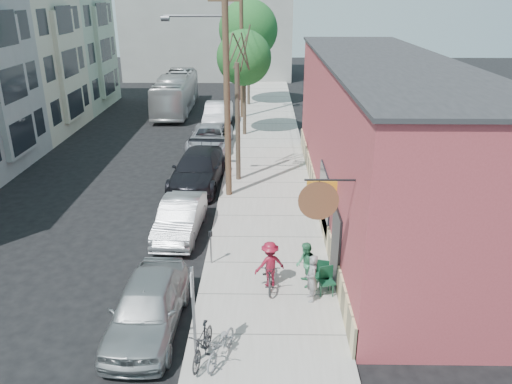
{
  "coord_description": "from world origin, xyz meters",
  "views": [
    {
      "loc": [
        4.07,
        -15.49,
        9.12
      ],
      "look_at": [
        3.78,
        3.35,
        1.5
      ],
      "focal_mm": 35.0,
      "sensor_mm": 36.0,
      "label": 1
    }
  ],
  "objects_px": {
    "tree_leafy_mid": "(244,58)",
    "car_4": "(218,115)",
    "parking_meter_far": "(228,162)",
    "bus": "(176,93)",
    "tree_bare": "(238,123)",
    "utility_pole_near": "(225,82)",
    "sign_post": "(193,307)",
    "patio_chair_a": "(326,282)",
    "parked_bike_a": "(202,344)",
    "car_1": "(180,218)",
    "tree_leafy_far": "(248,30)",
    "parked_bike_b": "(221,345)",
    "patron_green": "(306,265)",
    "cyclist": "(270,264)",
    "car_0": "(148,306)",
    "car_2": "(198,169)",
    "car_3": "(210,138)",
    "patron_grey": "(312,278)",
    "parking_meter_near": "(211,242)",
    "patio_chair_b": "(322,275)"
  },
  "relations": [
    {
      "from": "car_3",
      "to": "parking_meter_near",
      "type": "bearing_deg",
      "value": -82.25
    },
    {
      "from": "tree_leafy_far",
      "to": "patio_chair_a",
      "type": "xyz_separation_m",
      "value": [
        3.29,
        -28.58,
        -5.6
      ]
    },
    {
      "from": "parking_meter_near",
      "to": "patio_chair_a",
      "type": "bearing_deg",
      "value": -26.03
    },
    {
      "from": "tree_leafy_far",
      "to": "car_2",
      "type": "height_order",
      "value": "tree_leafy_far"
    },
    {
      "from": "tree_leafy_mid",
      "to": "parking_meter_near",
      "type": "bearing_deg",
      "value": -91.83
    },
    {
      "from": "patio_chair_b",
      "to": "car_2",
      "type": "relative_size",
      "value": 0.15
    },
    {
      "from": "patron_green",
      "to": "bus",
      "type": "bearing_deg",
      "value": -168.86
    },
    {
      "from": "parked_bike_b",
      "to": "bus",
      "type": "height_order",
      "value": "bus"
    },
    {
      "from": "patron_green",
      "to": "car_1",
      "type": "distance_m",
      "value": 6.1
    },
    {
      "from": "patron_green",
      "to": "car_4",
      "type": "distance_m",
      "value": 21.68
    },
    {
      "from": "patron_green",
      "to": "parking_meter_far",
      "type": "bearing_deg",
      "value": -169.16
    },
    {
      "from": "cyclist",
      "to": "parked_bike_a",
      "type": "distance_m",
      "value": 4.0
    },
    {
      "from": "tree_leafy_mid",
      "to": "patron_green",
      "type": "relative_size",
      "value": 4.47
    },
    {
      "from": "patron_grey",
      "to": "car_0",
      "type": "height_order",
      "value": "patron_grey"
    },
    {
      "from": "sign_post",
      "to": "parked_bike_b",
      "type": "height_order",
      "value": "sign_post"
    },
    {
      "from": "tree_bare",
      "to": "car_3",
      "type": "relative_size",
      "value": 1.1
    },
    {
      "from": "parking_meter_far",
      "to": "patron_grey",
      "type": "relative_size",
      "value": 0.8
    },
    {
      "from": "tree_leafy_mid",
      "to": "car_3",
      "type": "height_order",
      "value": "tree_leafy_mid"
    },
    {
      "from": "patron_grey",
      "to": "parked_bike_a",
      "type": "height_order",
      "value": "patron_grey"
    },
    {
      "from": "sign_post",
      "to": "car_0",
      "type": "bearing_deg",
      "value": 136.29
    },
    {
      "from": "patio_chair_a",
      "to": "parked_bike_a",
      "type": "relative_size",
      "value": 0.53
    },
    {
      "from": "tree_leafy_mid",
      "to": "car_4",
      "type": "relative_size",
      "value": 1.31
    },
    {
      "from": "patron_green",
      "to": "parked_bike_b",
      "type": "height_order",
      "value": "patron_green"
    },
    {
      "from": "utility_pole_near",
      "to": "tree_leafy_far",
      "type": "xyz_separation_m",
      "value": [
        0.41,
        20.27,
        0.78
      ]
    },
    {
      "from": "patio_chair_b",
      "to": "tree_leafy_mid",
      "type": "bearing_deg",
      "value": 113.9
    },
    {
      "from": "car_0",
      "to": "patron_green",
      "type": "bearing_deg",
      "value": 26.54
    },
    {
      "from": "parked_bike_a",
      "to": "tree_bare",
      "type": "bearing_deg",
      "value": 99.85
    },
    {
      "from": "utility_pole_near",
      "to": "car_1",
      "type": "xyz_separation_m",
      "value": [
        -1.62,
        -3.92,
        -4.69
      ]
    },
    {
      "from": "car_0",
      "to": "car_2",
      "type": "distance_m",
      "value": 11.64
    },
    {
      "from": "utility_pole_near",
      "to": "patron_grey",
      "type": "height_order",
      "value": "utility_pole_near"
    },
    {
      "from": "bus",
      "to": "parked_bike_a",
      "type": "bearing_deg",
      "value": -80.62
    },
    {
      "from": "parking_meter_far",
      "to": "bus",
      "type": "xyz_separation_m",
      "value": [
        -5.27,
        16.07,
        0.48
      ]
    },
    {
      "from": "tree_bare",
      "to": "bus",
      "type": "xyz_separation_m",
      "value": [
        -5.82,
        16.23,
        -1.6
      ]
    },
    {
      "from": "utility_pole_near",
      "to": "tree_leafy_mid",
      "type": "xyz_separation_m",
      "value": [
        0.41,
        10.74,
        -0.27
      ]
    },
    {
      "from": "parking_meter_near",
      "to": "car_0",
      "type": "relative_size",
      "value": 0.27
    },
    {
      "from": "sign_post",
      "to": "patio_chair_a",
      "type": "xyz_separation_m",
      "value": [
        3.74,
        3.18,
        -1.24
      ]
    },
    {
      "from": "patio_chair_a",
      "to": "patron_green",
      "type": "xyz_separation_m",
      "value": [
        -0.64,
        0.5,
        0.32
      ]
    },
    {
      "from": "tree_leafy_far",
      "to": "patio_chair_b",
      "type": "bearing_deg",
      "value": -83.53
    },
    {
      "from": "tree_leafy_far",
      "to": "car_4",
      "type": "relative_size",
      "value": 1.64
    },
    {
      "from": "car_1",
      "to": "tree_bare",
      "type": "bearing_deg",
      "value": 73.88
    },
    {
      "from": "patron_green",
      "to": "parked_bike_a",
      "type": "distance_m",
      "value": 4.66
    },
    {
      "from": "patron_grey",
      "to": "parked_bike_a",
      "type": "distance_m",
      "value": 4.13
    },
    {
      "from": "parked_bike_b",
      "to": "utility_pole_near",
      "type": "bearing_deg",
      "value": 112.56
    },
    {
      "from": "tree_leafy_far",
      "to": "car_4",
      "type": "xyz_separation_m",
      "value": [
        -2.0,
        -6.91,
        -5.35
      ]
    },
    {
      "from": "car_4",
      "to": "parked_bike_b",
      "type": "bearing_deg",
      "value": -84.6
    },
    {
      "from": "patron_green",
      "to": "cyclist",
      "type": "height_order",
      "value": "cyclist"
    },
    {
      "from": "tree_bare",
      "to": "car_0",
      "type": "distance_m",
      "value": 12.47
    },
    {
      "from": "utility_pole_near",
      "to": "car_3",
      "type": "relative_size",
      "value": 1.89
    },
    {
      "from": "tree_bare",
      "to": "utility_pole_near",
      "type": "bearing_deg",
      "value": -101.17
    },
    {
      "from": "patio_chair_a",
      "to": "parked_bike_a",
      "type": "bearing_deg",
      "value": -155.98
    }
  ]
}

